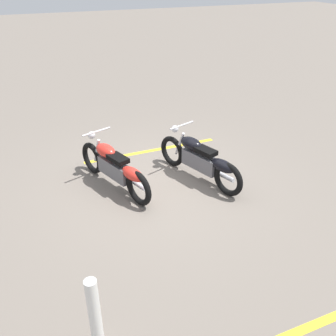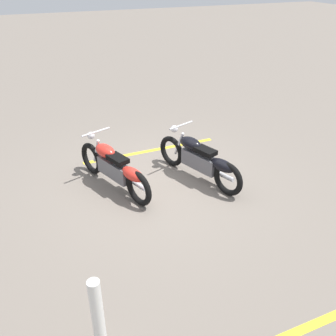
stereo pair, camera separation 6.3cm
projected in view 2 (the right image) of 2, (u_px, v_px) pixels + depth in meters
ground_plane at (157, 183)px, 7.40m from camera, size 60.00×60.00×0.00m
motorcycle_bright_foreground at (115, 168)px, 6.99m from camera, size 2.13×0.92×1.04m
motorcycle_dark_foreground at (200, 159)px, 7.28m from camera, size 2.13×0.91×1.04m
bollard_post at (98, 315)px, 4.01m from camera, size 0.14×0.14×1.02m
parking_stripe_near at (151, 151)px, 8.65m from camera, size 0.17×3.20×0.01m
parking_stripe_mid at (293, 334)px, 4.39m from camera, size 0.17×3.20×0.01m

